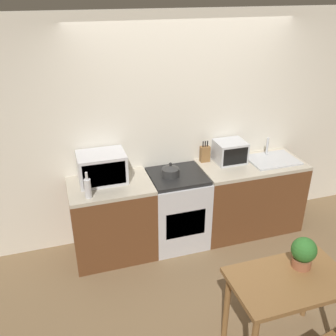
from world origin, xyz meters
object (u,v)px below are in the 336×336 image
stove_range (177,209)px  toaster_oven (230,152)px  dining_table (288,290)px  bottle (88,188)px  kettle (170,171)px  microwave (102,167)px

stove_range → toaster_oven: 0.92m
toaster_oven → dining_table: bearing=-100.7°
toaster_oven → dining_table: (-0.34, -1.81, -0.39)m
stove_range → toaster_oven: toaster_oven is taller
bottle → toaster_oven: bearing=11.2°
toaster_oven → stove_range: bearing=-169.1°
kettle → bottle: size_ratio=0.69×
microwave → dining_table: bearing=-56.5°
stove_range → toaster_oven: (0.70, 0.14, 0.58)m
kettle → dining_table: kettle is taller
stove_range → bottle: (-1.01, -0.20, 0.56)m
stove_range → dining_table: (0.36, -1.68, 0.19)m
kettle → toaster_oven: (0.79, 0.14, 0.06)m
kettle → toaster_oven: toaster_oven is taller
stove_range → microwave: 1.03m
stove_range → microwave: (-0.82, 0.11, 0.61)m
stove_range → microwave: size_ratio=1.79×
bottle → dining_table: 2.05m
bottle → dining_table: size_ratio=0.30×
kettle → microwave: 0.75m
microwave → dining_table: size_ratio=0.54×
bottle → dining_table: bearing=-47.1°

